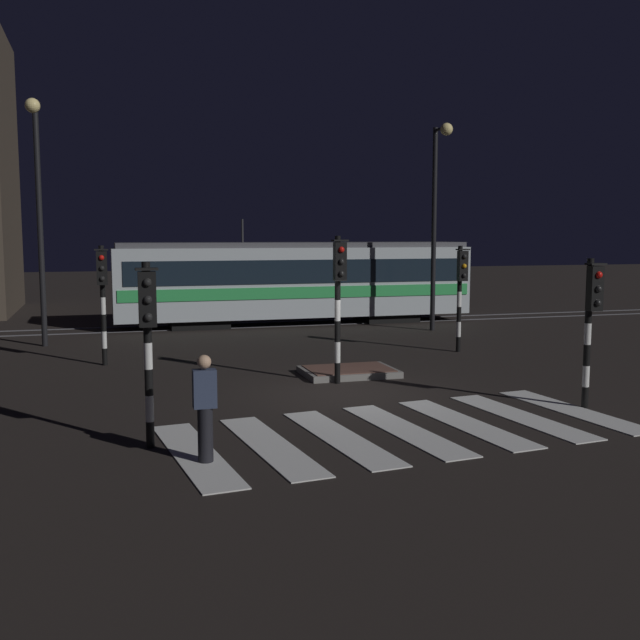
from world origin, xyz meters
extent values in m
plane|color=black|center=(0.00, 0.00, 0.00)|extent=(120.00, 120.00, 0.00)
cube|color=#59595E|center=(0.00, 12.30, 0.01)|extent=(80.00, 0.12, 0.03)
cube|color=#59595E|center=(0.00, 13.73, 0.01)|extent=(80.00, 0.12, 0.03)
cube|color=silver|center=(-3.85, -3.76, 0.01)|extent=(1.13, 3.97, 0.02)
cube|color=silver|center=(-2.57, -3.62, 0.01)|extent=(1.13, 3.97, 0.02)
cube|color=silver|center=(-1.28, -3.48, 0.01)|extent=(1.13, 3.97, 0.02)
cube|color=silver|center=(0.00, -3.34, 0.01)|extent=(1.13, 3.97, 0.02)
cube|color=silver|center=(1.28, -3.20, 0.01)|extent=(1.13, 3.97, 0.02)
cube|color=silver|center=(2.57, -3.05, 0.01)|extent=(1.13, 3.97, 0.02)
cube|color=silver|center=(3.85, -2.91, 0.01)|extent=(1.13, 3.97, 0.02)
cube|color=slate|center=(0.74, 2.05, 0.08)|extent=(2.32, 1.65, 0.16)
cube|color=brown|center=(0.74, 2.05, 0.17)|extent=(2.09, 1.49, 0.02)
cylinder|color=black|center=(-5.20, 5.30, 0.23)|extent=(0.14, 0.14, 0.47)
cylinder|color=white|center=(-5.20, 5.30, 0.70)|extent=(0.14, 0.14, 0.47)
cylinder|color=black|center=(-5.20, 5.30, 1.17)|extent=(0.14, 0.14, 0.47)
cylinder|color=white|center=(-5.20, 5.30, 1.63)|extent=(0.14, 0.14, 0.47)
cylinder|color=black|center=(-5.20, 5.30, 2.10)|extent=(0.14, 0.14, 0.47)
cylinder|color=white|center=(-5.20, 5.30, 2.56)|extent=(0.14, 0.14, 0.47)
cylinder|color=black|center=(-5.20, 5.30, 3.03)|extent=(0.14, 0.14, 0.47)
cube|color=black|center=(-5.20, 5.13, 2.66)|extent=(0.28, 0.20, 0.90)
sphere|color=red|center=(-5.20, 5.02, 2.94)|extent=(0.14, 0.14, 0.14)
sphere|color=black|center=(-5.20, 5.02, 2.66)|extent=(0.14, 0.14, 0.14)
sphere|color=black|center=(-5.20, 5.02, 2.38)|extent=(0.14, 0.14, 0.14)
cube|color=black|center=(-5.20, 5.13, 3.15)|extent=(0.36, 0.24, 0.04)
cylinder|color=black|center=(-4.51, -3.14, 0.22)|extent=(0.14, 0.14, 0.44)
cylinder|color=white|center=(-4.51, -3.14, 0.67)|extent=(0.14, 0.14, 0.44)
cylinder|color=black|center=(-4.51, -3.14, 1.11)|extent=(0.14, 0.14, 0.44)
cylinder|color=white|center=(-4.51, -3.14, 1.55)|extent=(0.14, 0.14, 0.44)
cylinder|color=black|center=(-4.51, -3.14, 2.00)|extent=(0.14, 0.14, 0.44)
cylinder|color=white|center=(-4.51, -3.14, 2.44)|extent=(0.14, 0.14, 0.44)
cylinder|color=black|center=(-4.51, -3.14, 2.89)|extent=(0.14, 0.14, 0.44)
cube|color=black|center=(-4.51, -3.31, 2.51)|extent=(0.28, 0.20, 0.90)
sphere|color=black|center=(-4.51, -3.42, 2.79)|extent=(0.14, 0.14, 0.14)
sphere|color=black|center=(-4.51, -3.42, 2.51)|extent=(0.14, 0.14, 0.14)
sphere|color=black|center=(-4.51, -3.42, 2.23)|extent=(0.14, 0.14, 0.14)
cube|color=black|center=(-4.51, -3.31, 3.00)|extent=(0.36, 0.24, 0.04)
cylinder|color=black|center=(0.14, 1.12, 0.25)|extent=(0.14, 0.14, 0.50)
cylinder|color=white|center=(0.14, 1.12, 0.76)|extent=(0.14, 0.14, 0.50)
cylinder|color=black|center=(0.14, 1.12, 1.26)|extent=(0.14, 0.14, 0.50)
cylinder|color=white|center=(0.14, 1.12, 1.76)|extent=(0.14, 0.14, 0.50)
cylinder|color=black|center=(0.14, 1.12, 2.27)|extent=(0.14, 0.14, 0.50)
cylinder|color=white|center=(0.14, 1.12, 2.77)|extent=(0.14, 0.14, 0.50)
cylinder|color=black|center=(0.14, 1.12, 3.27)|extent=(0.14, 0.14, 0.50)
cube|color=black|center=(0.14, 0.95, 2.93)|extent=(0.28, 0.20, 0.90)
sphere|color=red|center=(0.14, 0.84, 3.21)|extent=(0.14, 0.14, 0.14)
sphere|color=black|center=(0.14, 0.84, 2.93)|extent=(0.14, 0.14, 0.14)
sphere|color=black|center=(0.14, 0.84, 2.65)|extent=(0.14, 0.14, 0.14)
cube|color=black|center=(0.14, 0.95, 3.42)|extent=(0.36, 0.24, 0.04)
cylinder|color=black|center=(5.16, 4.70, 0.23)|extent=(0.14, 0.14, 0.46)
cylinder|color=white|center=(5.16, 4.70, 0.69)|extent=(0.14, 0.14, 0.46)
cylinder|color=black|center=(5.16, 4.70, 1.15)|extent=(0.14, 0.14, 0.46)
cylinder|color=white|center=(5.16, 4.70, 1.61)|extent=(0.14, 0.14, 0.46)
cylinder|color=black|center=(5.16, 4.70, 2.07)|extent=(0.14, 0.14, 0.46)
cylinder|color=white|center=(5.16, 4.70, 2.53)|extent=(0.14, 0.14, 0.46)
cylinder|color=black|center=(5.16, 4.70, 2.99)|extent=(0.14, 0.14, 0.46)
cube|color=black|center=(5.16, 4.53, 2.62)|extent=(0.28, 0.20, 0.90)
sphere|color=black|center=(5.16, 4.42, 2.90)|extent=(0.14, 0.14, 0.14)
sphere|color=orange|center=(5.16, 4.42, 2.62)|extent=(0.14, 0.14, 0.14)
sphere|color=black|center=(5.16, 4.42, 2.34)|extent=(0.14, 0.14, 0.14)
cube|color=black|center=(5.16, 4.53, 3.11)|extent=(0.36, 0.24, 0.04)
cylinder|color=black|center=(4.27, -2.73, 0.22)|extent=(0.14, 0.14, 0.44)
cylinder|color=white|center=(4.27, -2.73, 0.66)|extent=(0.14, 0.14, 0.44)
cylinder|color=black|center=(4.27, -2.73, 1.10)|extent=(0.14, 0.14, 0.44)
cylinder|color=white|center=(4.27, -2.73, 1.54)|extent=(0.14, 0.14, 0.44)
cylinder|color=black|center=(4.27, -2.73, 1.98)|extent=(0.14, 0.14, 0.44)
cylinder|color=white|center=(4.27, -2.73, 2.42)|extent=(0.14, 0.14, 0.44)
cylinder|color=black|center=(4.27, -2.73, 2.86)|extent=(0.14, 0.14, 0.44)
cube|color=black|center=(4.27, -2.90, 2.48)|extent=(0.28, 0.20, 0.90)
sphere|color=red|center=(4.27, -3.01, 2.76)|extent=(0.14, 0.14, 0.14)
sphere|color=black|center=(4.27, -3.01, 2.48)|extent=(0.14, 0.14, 0.14)
sphere|color=black|center=(4.27, -3.01, 2.20)|extent=(0.14, 0.14, 0.14)
cube|color=black|center=(4.27, -2.90, 2.97)|extent=(0.36, 0.24, 0.04)
cylinder|color=black|center=(-7.02, 9.47, 3.78)|extent=(0.18, 0.18, 7.55)
cylinder|color=black|center=(-7.02, 9.02, 7.45)|extent=(0.10, 0.90, 0.10)
sphere|color=#F9E08C|center=(-7.02, 8.57, 7.37)|extent=(0.44, 0.44, 0.44)
cylinder|color=black|center=(6.57, 9.61, 3.70)|extent=(0.18, 0.18, 7.41)
cylinder|color=black|center=(6.57, 9.16, 7.31)|extent=(0.10, 0.90, 0.10)
sphere|color=#F9E08C|center=(6.57, 8.71, 7.23)|extent=(0.44, 0.44, 0.44)
cube|color=#B2BCC1|center=(2.19, 13.02, 1.70)|extent=(14.09, 2.50, 2.70)
cube|color=green|center=(2.19, 11.75, 1.35)|extent=(13.81, 0.04, 0.44)
cube|color=green|center=(2.19, 14.29, 1.35)|extent=(13.81, 0.04, 0.44)
cube|color=black|center=(2.19, 11.75, 2.15)|extent=(13.39, 0.03, 0.90)
cube|color=#4C4C51|center=(2.19, 13.02, 3.15)|extent=(13.81, 2.30, 0.20)
cylinder|color=#262628|center=(0.08, 13.02, 3.65)|extent=(0.08, 0.08, 1.00)
cube|color=black|center=(6.06, 13.02, 0.17)|extent=(2.20, 2.00, 0.35)
cube|color=black|center=(-1.69, 13.02, 0.17)|extent=(2.20, 2.00, 0.35)
sphere|color=#F9F2CC|center=(9.28, 13.02, 1.30)|extent=(0.24, 0.24, 0.24)
cylinder|color=black|center=(-3.74, -4.25, 0.44)|extent=(0.24, 0.24, 0.88)
cube|color=#2D3851|center=(-3.74, -4.25, 1.18)|extent=(0.36, 0.22, 0.60)
sphere|color=tan|center=(-3.74, -4.25, 1.60)|extent=(0.22, 0.22, 0.22)
camera|label=1|loc=(-5.21, -15.60, 3.55)|focal=41.75mm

